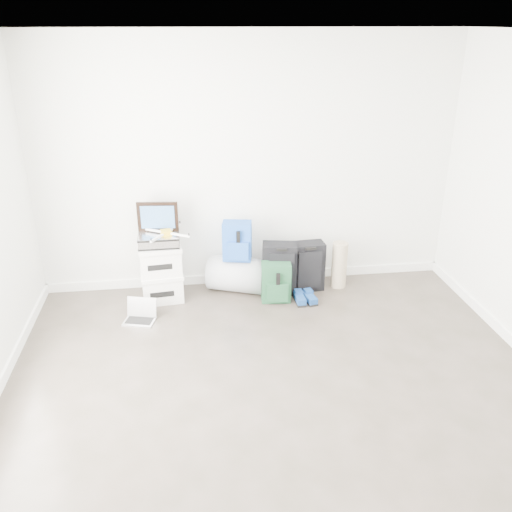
{
  "coord_description": "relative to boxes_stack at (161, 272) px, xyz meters",
  "views": [
    {
      "loc": [
        -0.67,
        -3.09,
        2.76
      ],
      "look_at": [
        0.0,
        1.9,
        0.56
      ],
      "focal_mm": 38.0,
      "sensor_mm": 36.0,
      "label": 1
    }
  ],
  "objects": [
    {
      "name": "green_backpack",
      "position": [
        1.2,
        -0.2,
        -0.11
      ],
      "size": [
        0.32,
        0.25,
        0.43
      ],
      "rotation": [
        0.0,
        0.0,
        -0.09
      ],
      "color": "#133622",
      "rests_on": "ground"
    },
    {
      "name": "briefcase",
      "position": [
        -0.0,
        0.0,
        0.37
      ],
      "size": [
        0.41,
        0.3,
        0.12
      ],
      "primitive_type": "cube",
      "rotation": [
        0.0,
        0.0,
        0.01
      ],
      "color": "#B2B2B7",
      "rests_on": "boxes_stack"
    },
    {
      "name": "rolled_rug",
      "position": [
        1.95,
        0.05,
        -0.05
      ],
      "size": [
        0.17,
        0.17,
        0.52
      ],
      "primitive_type": "cylinder",
      "color": "gray",
      "rests_on": "ground"
    },
    {
      "name": "drone",
      "position": [
        0.08,
        -0.02,
        0.45
      ],
      "size": [
        0.48,
        0.48,
        0.05
      ],
      "rotation": [
        0.0,
        0.0,
        0.23
      ],
      "color": "gold",
      "rests_on": "briefcase"
    },
    {
      "name": "boxes_stack",
      "position": [
        0.0,
        0.0,
        0.0
      ],
      "size": [
        0.47,
        0.4,
        0.62
      ],
      "rotation": [
        0.0,
        0.0,
        0.1
      ],
      "color": "silver",
      "rests_on": "ground"
    },
    {
      "name": "duffel_bag",
      "position": [
        0.82,
        0.09,
        -0.12
      ],
      "size": [
        0.73,
        0.59,
        0.39
      ],
      "primitive_type": "cylinder",
      "rotation": [
        0.0,
        1.57,
        -0.39
      ],
      "color": "#93969B",
      "rests_on": "ground"
    },
    {
      "name": "painting",
      "position": [
        -0.0,
        0.1,
        0.59
      ],
      "size": [
        0.42,
        0.07,
        0.32
      ],
      "rotation": [
        0.0,
        0.0,
        -0.11
      ],
      "color": "black",
      "rests_on": "briefcase"
    },
    {
      "name": "laptop",
      "position": [
        -0.21,
        -0.43,
        -0.26
      ],
      "size": [
        0.34,
        0.29,
        0.21
      ],
      "rotation": [
        0.0,
        0.0,
        -0.26
      ],
      "color": "silver",
      "rests_on": "ground"
    },
    {
      "name": "ground",
      "position": [
        0.97,
        -2.17,
        -0.31
      ],
      "size": [
        5.0,
        5.0,
        0.0
      ],
      "primitive_type": "plane",
      "color": "#332F25",
      "rests_on": "ground"
    },
    {
      "name": "shoes",
      "position": [
        1.5,
        -0.28,
        -0.27
      ],
      "size": [
        0.23,
        0.26,
        0.08
      ],
      "rotation": [
        0.0,
        0.0,
        0.09
      ],
      "color": "black",
      "rests_on": "ground"
    },
    {
      "name": "blue_backpack",
      "position": [
        0.82,
        0.06,
        0.28
      ],
      "size": [
        0.33,
        0.27,
        0.42
      ],
      "rotation": [
        0.0,
        0.0,
        -0.19
      ],
      "color": "#1942A4",
      "rests_on": "duffel_bag"
    },
    {
      "name": "carry_on",
      "position": [
        1.59,
        0.03,
        -0.04
      ],
      "size": [
        0.36,
        0.25,
        0.55
      ],
      "rotation": [
        0.0,
        0.0,
        0.07
      ],
      "color": "black",
      "rests_on": "ground"
    },
    {
      "name": "room_envelope",
      "position": [
        0.97,
        -2.16,
        1.41
      ],
      "size": [
        4.52,
        5.02,
        2.71
      ],
      "color": "silver",
      "rests_on": "ground"
    },
    {
      "name": "large_suitcase",
      "position": [
        1.27,
        -0.02,
        -0.03
      ],
      "size": [
        0.4,
        0.29,
        0.57
      ],
      "rotation": [
        0.0,
        0.0,
        -0.17
      ],
      "color": "black",
      "rests_on": "ground"
    }
  ]
}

